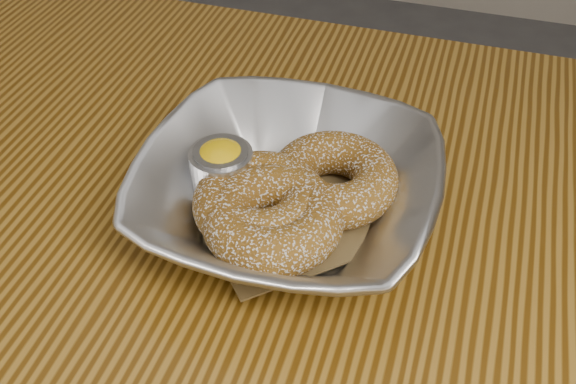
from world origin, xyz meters
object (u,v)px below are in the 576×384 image
(donut_back, at_px, (334,179))
(donut_extra, at_px, (260,202))
(table, at_px, (168,316))
(donut_front, at_px, (273,218))
(ramekin, at_px, (222,169))
(serving_bowl, at_px, (288,192))

(donut_back, height_order, donut_extra, same)
(table, height_order, donut_back, donut_back)
(donut_front, xyz_separation_m, donut_extra, (-0.02, 0.02, -0.00))
(table, height_order, donut_front, donut_front)
(donut_extra, xyz_separation_m, ramekin, (-0.04, 0.02, 0.00))
(table, distance_m, donut_front, 0.16)
(table, bearing_deg, donut_extra, 27.69)
(table, distance_m, donut_extra, 0.16)
(table, relative_size, donut_back, 11.09)
(ramekin, bearing_deg, donut_extra, -29.49)
(serving_bowl, bearing_deg, table, -148.67)
(donut_extra, relative_size, ramekin, 2.06)
(donut_extra, bearing_deg, ramekin, 150.51)
(table, xyz_separation_m, donut_extra, (0.08, 0.04, 0.13))
(donut_extra, bearing_deg, table, -152.31)
(table, xyz_separation_m, donut_back, (0.13, 0.09, 0.13))
(donut_back, bearing_deg, serving_bowl, -138.19)
(serving_bowl, height_order, donut_extra, serving_bowl)
(serving_bowl, xyz_separation_m, donut_extra, (-0.02, -0.02, -0.00))
(ramekin, bearing_deg, donut_front, -34.21)
(serving_bowl, distance_m, donut_extra, 0.03)
(donut_back, xyz_separation_m, donut_extra, (-0.05, -0.05, 0.00))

